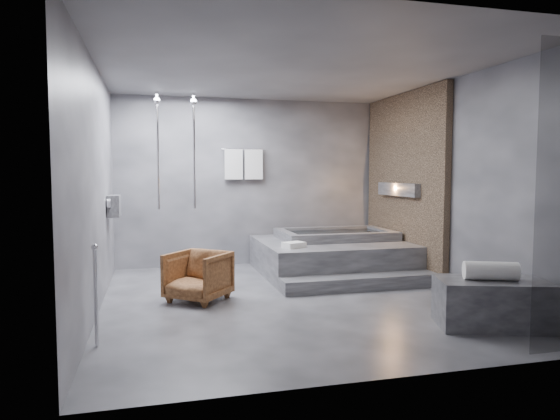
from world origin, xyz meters
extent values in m
plane|color=#333336|center=(0.00, 0.00, 0.00)|extent=(5.00, 5.00, 0.00)
cube|color=#555558|center=(0.00, 0.00, 2.80)|extent=(4.50, 5.00, 0.04)
cube|color=#3F3E44|center=(0.00, 2.50, 1.40)|extent=(4.50, 0.04, 2.80)
cube|color=#3F3E44|center=(0.00, -2.50, 1.40)|extent=(4.50, 0.04, 2.80)
cube|color=#3F3E44|center=(-2.25, 0.00, 1.40)|extent=(0.04, 5.00, 2.80)
cube|color=#3F3E44|center=(2.25, 0.00, 1.40)|extent=(0.04, 5.00, 2.80)
cube|color=#987959|center=(2.19, 1.25, 1.40)|extent=(0.10, 2.40, 2.78)
cube|color=#FF9938|center=(2.11, 1.25, 1.30)|extent=(0.14, 1.20, 0.20)
cube|color=gray|center=(-2.16, 1.40, 1.10)|extent=(0.16, 0.42, 0.30)
imported|color=beige|center=(-2.15, 1.30, 1.05)|extent=(0.08, 0.08, 0.21)
imported|color=beige|center=(-2.15, 1.50, 1.03)|extent=(0.07, 0.07, 0.15)
cylinder|color=silver|center=(-1.00, 2.05, 1.90)|extent=(0.04, 0.04, 1.80)
cylinder|color=silver|center=(-1.55, 2.05, 1.90)|extent=(0.04, 0.04, 1.80)
cylinder|color=silver|center=(-0.15, 2.44, 1.95)|extent=(0.75, 0.02, 0.02)
cube|color=white|center=(-0.32, 2.42, 1.70)|extent=(0.30, 0.06, 0.50)
cube|color=white|center=(0.02, 2.42, 1.70)|extent=(0.30, 0.06, 0.50)
cylinder|color=silver|center=(-2.15, -1.20, 0.45)|extent=(0.04, 0.04, 0.90)
cube|color=#39393B|center=(1.05, 1.45, 0.25)|extent=(2.20, 2.00, 0.50)
cube|color=#39393B|center=(1.05, 0.27, 0.09)|extent=(2.20, 0.36, 0.18)
cube|color=#303032|center=(1.67, -1.58, 0.24)|extent=(1.20, 0.89, 0.48)
imported|color=#462511|center=(-1.12, 0.21, 0.30)|extent=(0.92, 0.92, 0.61)
cylinder|color=white|center=(1.64, -1.58, 0.57)|extent=(0.55, 0.37, 0.19)
cube|color=white|center=(0.29, 0.89, 0.54)|extent=(0.35, 0.31, 0.08)
camera|label=1|loc=(-1.65, -5.85, 1.56)|focal=32.00mm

